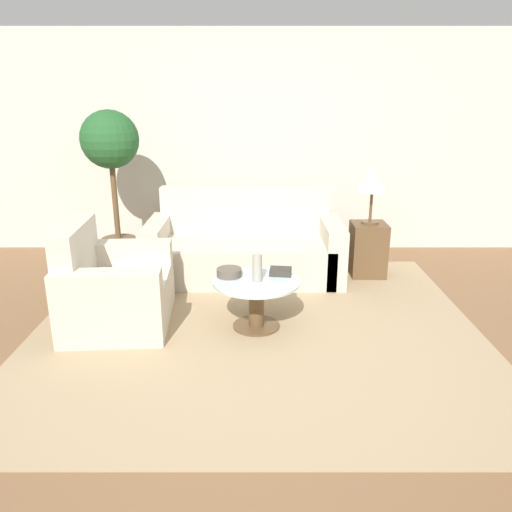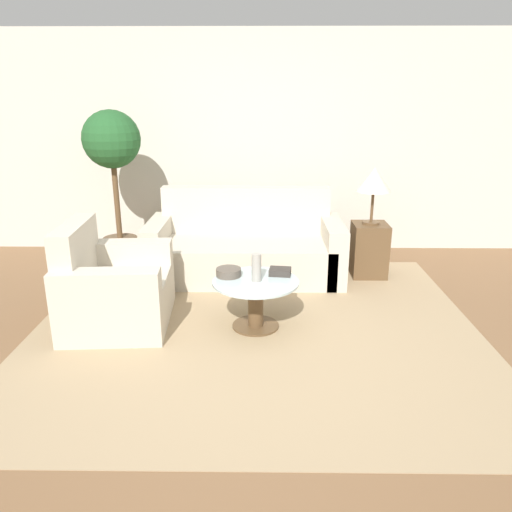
# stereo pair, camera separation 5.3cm
# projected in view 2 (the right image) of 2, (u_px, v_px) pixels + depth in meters

# --- Properties ---
(ground_plane) EXTENTS (14.00, 14.00, 0.00)m
(ground_plane) POSITION_uv_depth(u_px,v_px,m) (241.00, 372.00, 3.54)
(ground_plane) COLOR brown
(wall_back) EXTENTS (10.00, 0.06, 2.60)m
(wall_back) POSITION_uv_depth(u_px,v_px,m) (250.00, 144.00, 6.02)
(wall_back) COLOR beige
(wall_back) RESTS_ON ground_plane
(rug) EXTENTS (3.71, 3.41, 0.01)m
(rug) POSITION_uv_depth(u_px,v_px,m) (256.00, 326.00, 4.22)
(rug) COLOR tan
(rug) RESTS_ON ground_plane
(sofa_main) EXTENTS (2.04, 0.90, 0.91)m
(sofa_main) POSITION_uv_depth(u_px,v_px,m) (246.00, 249.00, 5.37)
(sofa_main) COLOR beige
(sofa_main) RESTS_ON ground_plane
(armchair) EXTENTS (0.89, 1.05, 0.88)m
(armchair) POSITION_uv_depth(u_px,v_px,m) (111.00, 291.00, 4.23)
(armchair) COLOR beige
(armchair) RESTS_ON ground_plane
(coffee_table) EXTENTS (0.72, 0.72, 0.42)m
(coffee_table) POSITION_uv_depth(u_px,v_px,m) (256.00, 297.00, 4.14)
(coffee_table) COLOR brown
(coffee_table) RESTS_ON ground_plane
(side_table) EXTENTS (0.36, 0.36, 0.57)m
(side_table) POSITION_uv_depth(u_px,v_px,m) (369.00, 250.00, 5.34)
(side_table) COLOR brown
(side_table) RESTS_ON ground_plane
(table_lamp) EXTENTS (0.35, 0.35, 0.59)m
(table_lamp) POSITION_uv_depth(u_px,v_px,m) (374.00, 181.00, 5.11)
(table_lamp) COLOR brown
(table_lamp) RESTS_ON side_table
(potted_plant) EXTENTS (0.61, 0.61, 1.73)m
(potted_plant) POSITION_uv_depth(u_px,v_px,m) (113.00, 160.00, 5.34)
(potted_plant) COLOR brown
(potted_plant) RESTS_ON ground_plane
(vase) EXTENTS (0.08, 0.08, 0.23)m
(vase) POSITION_uv_depth(u_px,v_px,m) (256.00, 268.00, 4.05)
(vase) COLOR #9E998E
(vase) RESTS_ON coffee_table
(bowl) EXTENTS (0.21, 0.21, 0.07)m
(bowl) POSITION_uv_depth(u_px,v_px,m) (229.00, 272.00, 4.19)
(bowl) COLOR brown
(bowl) RESTS_ON coffee_table
(book_stack) EXTENTS (0.20, 0.17, 0.05)m
(book_stack) POSITION_uv_depth(u_px,v_px,m) (280.00, 272.00, 4.23)
(book_stack) COLOR #38332D
(book_stack) RESTS_ON coffee_table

